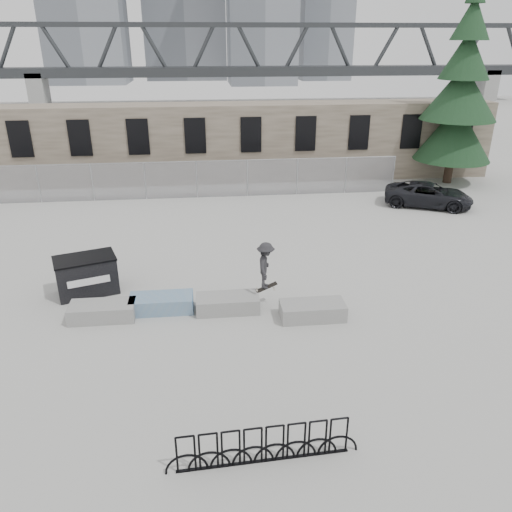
{
  "coord_description": "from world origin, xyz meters",
  "views": [
    {
      "loc": [
        0.36,
        -14.01,
        8.03
      ],
      "look_at": [
        2.01,
        1.25,
        1.3
      ],
      "focal_mm": 35.0,
      "sensor_mm": 36.0,
      "label": 1
    }
  ],
  "objects_px": {
    "bike_rack": "(264,445)",
    "spruce_tree": "(460,99)",
    "planter_offset": "(313,310)",
    "skateboarder": "(266,266)",
    "planter_center_right": "(228,303)",
    "suv": "(428,195)",
    "planter_far_left": "(102,311)",
    "planter_center_left": "(162,303)",
    "dumpster": "(87,275)"
  },
  "relations": [
    {
      "from": "dumpster",
      "to": "bike_rack",
      "type": "distance_m",
      "value": 9.53
    },
    {
      "from": "bike_rack",
      "to": "suv",
      "type": "distance_m",
      "value": 19.18
    },
    {
      "from": "bike_rack",
      "to": "suv",
      "type": "height_order",
      "value": "suv"
    },
    {
      "from": "planter_far_left",
      "to": "spruce_tree",
      "type": "distance_m",
      "value": 23.28
    },
    {
      "from": "planter_far_left",
      "to": "spruce_tree",
      "type": "height_order",
      "value": "spruce_tree"
    },
    {
      "from": "spruce_tree",
      "to": "suv",
      "type": "bearing_deg",
      "value": -125.99
    },
    {
      "from": "bike_rack",
      "to": "planter_offset",
      "type": "bearing_deg",
      "value": 68.37
    },
    {
      "from": "planter_far_left",
      "to": "planter_center_left",
      "type": "xyz_separation_m",
      "value": [
        1.79,
        0.32,
        0.0
      ]
    },
    {
      "from": "spruce_tree",
      "to": "skateboarder",
      "type": "relative_size",
      "value": 6.72
    },
    {
      "from": "bike_rack",
      "to": "spruce_tree",
      "type": "relative_size",
      "value": 0.35
    },
    {
      "from": "planter_offset",
      "to": "dumpster",
      "type": "relative_size",
      "value": 0.88
    },
    {
      "from": "planter_center_right",
      "to": "planter_offset",
      "type": "relative_size",
      "value": 1.0
    },
    {
      "from": "bike_rack",
      "to": "skateboarder",
      "type": "bearing_deg",
      "value": 82.58
    },
    {
      "from": "planter_center_right",
      "to": "skateboarder",
      "type": "height_order",
      "value": "skateboarder"
    },
    {
      "from": "planter_center_right",
      "to": "skateboarder",
      "type": "relative_size",
      "value": 1.17
    },
    {
      "from": "planter_center_left",
      "to": "planter_center_right",
      "type": "relative_size",
      "value": 1.0
    },
    {
      "from": "spruce_tree",
      "to": "suv",
      "type": "height_order",
      "value": "spruce_tree"
    },
    {
      "from": "planter_center_right",
      "to": "suv",
      "type": "xyz_separation_m",
      "value": [
        10.91,
        9.72,
        0.33
      ]
    },
    {
      "from": "planter_far_left",
      "to": "planter_center_left",
      "type": "relative_size",
      "value": 1.0
    },
    {
      "from": "dumpster",
      "to": "bike_rack",
      "type": "bearing_deg",
      "value": -76.27
    },
    {
      "from": "planter_far_left",
      "to": "planter_center_left",
      "type": "bearing_deg",
      "value": 10.19
    },
    {
      "from": "planter_offset",
      "to": "suv",
      "type": "relative_size",
      "value": 0.46
    },
    {
      "from": "skateboarder",
      "to": "bike_rack",
      "type": "bearing_deg",
      "value": -176.15
    },
    {
      "from": "dumpster",
      "to": "skateboarder",
      "type": "xyz_separation_m",
      "value": [
        5.93,
        -1.48,
        0.74
      ]
    },
    {
      "from": "planter_offset",
      "to": "spruce_tree",
      "type": "xyz_separation_m",
      "value": [
        11.45,
        14.78,
        4.58
      ]
    },
    {
      "from": "spruce_tree",
      "to": "skateboarder",
      "type": "xyz_separation_m",
      "value": [
        -12.8,
        -13.76,
        -3.46
      ]
    },
    {
      "from": "skateboarder",
      "to": "planter_offset",
      "type": "bearing_deg",
      "value": -115.77
    },
    {
      "from": "planter_far_left",
      "to": "spruce_tree",
      "type": "xyz_separation_m",
      "value": [
        17.94,
        14.12,
        4.58
      ]
    },
    {
      "from": "planter_far_left",
      "to": "bike_rack",
      "type": "height_order",
      "value": "bike_rack"
    },
    {
      "from": "bike_rack",
      "to": "suv",
      "type": "bearing_deg",
      "value": 56.72
    },
    {
      "from": "bike_rack",
      "to": "dumpster",
      "type": "bearing_deg",
      "value": 122.16
    },
    {
      "from": "skateboarder",
      "to": "dumpster",
      "type": "bearing_deg",
      "value": 87.26
    },
    {
      "from": "planter_offset",
      "to": "dumpster",
      "type": "bearing_deg",
      "value": 161.06
    },
    {
      "from": "skateboarder",
      "to": "suv",
      "type": "bearing_deg",
      "value": -34.4
    },
    {
      "from": "dumpster",
      "to": "spruce_tree",
      "type": "xyz_separation_m",
      "value": [
        18.73,
        12.28,
        4.2
      ]
    },
    {
      "from": "planter_center_right",
      "to": "dumpster",
      "type": "distance_m",
      "value": 5.02
    },
    {
      "from": "suv",
      "to": "spruce_tree",
      "type": "bearing_deg",
      "value": -11.97
    },
    {
      "from": "spruce_tree",
      "to": "bike_rack",
      "type": "bearing_deg",
      "value": -123.87
    },
    {
      "from": "planter_far_left",
      "to": "planter_center_right",
      "type": "xyz_separation_m",
      "value": [
        3.89,
        0.08,
        0.0
      ]
    },
    {
      "from": "bike_rack",
      "to": "spruce_tree",
      "type": "xyz_separation_m",
      "value": [
        13.66,
        20.35,
        4.42
      ]
    },
    {
      "from": "spruce_tree",
      "to": "planter_offset",
      "type": "bearing_deg",
      "value": -127.76
    },
    {
      "from": "spruce_tree",
      "to": "skateboarder",
      "type": "height_order",
      "value": "spruce_tree"
    },
    {
      "from": "dumpster",
      "to": "bike_rack",
      "type": "relative_size",
      "value": 0.56
    },
    {
      "from": "dumpster",
      "to": "suv",
      "type": "relative_size",
      "value": 0.52
    },
    {
      "from": "planter_offset",
      "to": "spruce_tree",
      "type": "relative_size",
      "value": 0.17
    },
    {
      "from": "bike_rack",
      "to": "skateboarder",
      "type": "height_order",
      "value": "skateboarder"
    },
    {
      "from": "planter_far_left",
      "to": "skateboarder",
      "type": "bearing_deg",
      "value": 4.03
    },
    {
      "from": "planter_center_left",
      "to": "suv",
      "type": "xyz_separation_m",
      "value": [
        13.02,
        9.48,
        0.33
      ]
    },
    {
      "from": "planter_center_right",
      "to": "spruce_tree",
      "type": "relative_size",
      "value": 0.17
    },
    {
      "from": "planter_center_left",
      "to": "bike_rack",
      "type": "xyz_separation_m",
      "value": [
        2.49,
        -6.55,
        0.16
      ]
    }
  ]
}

